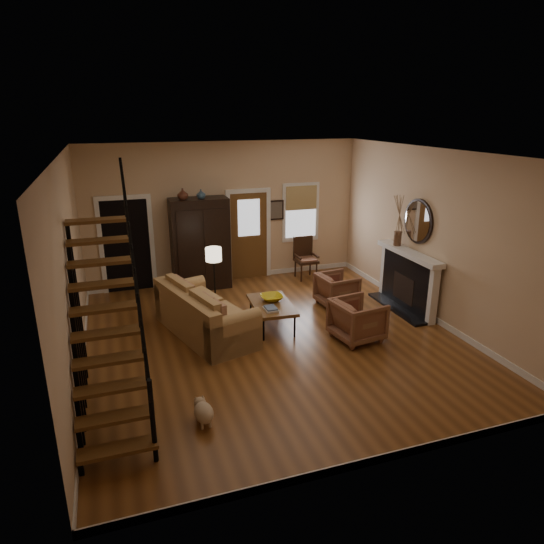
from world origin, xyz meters
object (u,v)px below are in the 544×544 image
object	(u,v)px
armoire	(200,244)
side_chair	(306,258)
armchair_right	(337,290)
armchair_left	(357,320)
floor_lamp	(215,281)
coffee_table	(272,315)
sofa	(205,312)

from	to	relation	value
armoire	side_chair	distance (m)	2.61
armoire	armchair_right	world-z (taller)	armoire
armchair_left	floor_lamp	world-z (taller)	floor_lamp
armoire	floor_lamp	xyz separation A→B (m)	(-0.04, -1.65, -0.35)
coffee_table	floor_lamp	size ratio (longest dim) A/B	0.90
floor_lamp	side_chair	size ratio (longest dim) A/B	1.37
armchair_left	armchair_right	xyz separation A→B (m)	(0.37, 1.59, -0.03)
sofa	coffee_table	distance (m)	1.28
sofa	armchair_left	bearing A→B (deg)	-39.68
armoire	coffee_table	xyz separation A→B (m)	(0.84, -2.62, -0.81)
armchair_left	sofa	bearing A→B (deg)	58.09
armoire	sofa	size ratio (longest dim) A/B	0.91
armoire	floor_lamp	distance (m)	1.69
armoire	armchair_right	bearing A→B (deg)	-39.08
sofa	armchair_right	world-z (taller)	sofa
side_chair	floor_lamp	bearing A→B (deg)	-150.71
coffee_table	armoire	bearing A→B (deg)	107.75
sofa	armchair_right	bearing A→B (deg)	-6.83
coffee_table	floor_lamp	distance (m)	1.38
sofa	armoire	bearing A→B (deg)	64.18
coffee_table	armchair_left	xyz separation A→B (m)	(1.29, -1.00, 0.14)
coffee_table	floor_lamp	bearing A→B (deg)	132.42
armoire	coffee_table	bearing A→B (deg)	-72.25
armchair_right	side_chair	xyz separation A→B (m)	(0.05, 1.83, 0.16)
sofa	coffee_table	world-z (taller)	sofa
armchair_left	side_chair	world-z (taller)	side_chair
sofa	floor_lamp	bearing A→B (deg)	49.81
armoire	coffee_table	distance (m)	2.87
armoire	side_chair	bearing A→B (deg)	-4.48
armchair_left	armchair_right	size ratio (longest dim) A/B	1.09
armoire	armchair_right	size ratio (longest dim) A/B	2.76
armchair_right	armoire	bearing A→B (deg)	45.41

